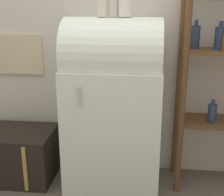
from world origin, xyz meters
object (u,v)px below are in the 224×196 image
vase_left (102,4)px  vase_center (113,0)px  refrigerator (113,104)px  suitcase_trunk (14,154)px

vase_left → vase_center: 0.09m
refrigerator → suitcase_trunk: 1.01m
vase_left → vase_center: size_ratio=0.73×
refrigerator → vase_left: vase_left is taller
suitcase_trunk → vase_center: size_ratio=2.69×
refrigerator → vase_left: 0.78m
refrigerator → vase_left: (-0.08, -0.01, 0.77)m
vase_left → vase_center: bearing=9.5°
refrigerator → vase_left: size_ratio=7.27×
suitcase_trunk → vase_left: size_ratio=3.68×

